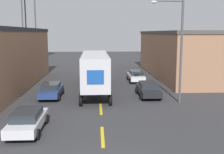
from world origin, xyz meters
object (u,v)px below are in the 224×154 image
Objects in this scene: parked_car_left_far at (51,90)px; street_lamp at (178,44)px; semi_truck at (95,68)px; parked_car_left_near at (28,120)px; parked_car_right_far at (136,76)px; parked_car_right_mid at (148,89)px.

street_lamp reaches higher than parked_car_left_far.
semi_truck reaches higher than parked_car_left_near.
parked_car_left_near is 0.53× the size of street_lamp.
parked_car_left_near is at bearing -109.38° from semi_truck.
parked_car_right_far is 8.53m from parked_car_right_mid.
parked_car_left_near is at bearing -117.53° from parked_car_right_far.
street_lamp is (2.01, -2.49, 4.38)m from parked_car_right_mid.
parked_car_right_mid is at bearing 128.86° from street_lamp.
parked_car_right_mid is (5.12, -2.98, -1.66)m from semi_truck.
street_lamp reaches higher than parked_car_right_far.
parked_car_left_far and parked_car_right_mid have the same top height.
parked_car_left_far is at bearing 90.00° from parked_car_left_near.
street_lamp is at bearing 30.77° from parked_car_left_near.
parked_car_right_far is at bearing 46.66° from semi_truck.
semi_truck is 6.15m from parked_car_right_mid.
semi_truck is 12.95m from parked_car_left_near.
parked_car_left_near is at bearing -149.23° from street_lamp.
street_lamp is (11.25, 6.70, 4.38)m from parked_car_left_near.
parked_car_left_far is 1.00× the size of parked_car_left_near.
semi_truck is 7.73m from parked_car_right_far.
parked_car_left_far is at bearing 179.26° from parked_car_right_mid.
parked_car_right_mid and parked_car_left_near have the same top height.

